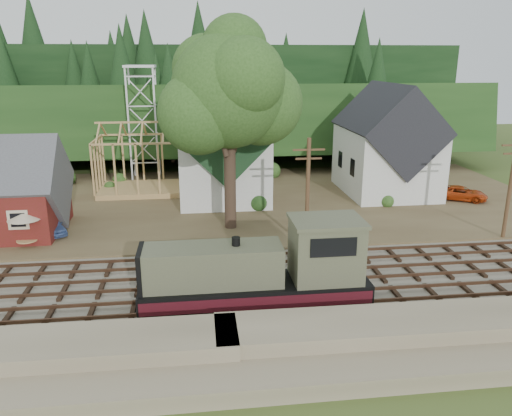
{
  "coord_description": "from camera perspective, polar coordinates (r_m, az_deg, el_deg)",
  "views": [
    {
      "loc": [
        -0.61,
        -27.27,
        13.07
      ],
      "look_at": [
        3.52,
        6.0,
        3.0
      ],
      "focal_mm": 35.0,
      "sensor_mm": 36.0,
      "label": 1
    }
  ],
  "objects": [
    {
      "name": "farmhouse",
      "position": [
        50.55,
        14.74,
        6.83
      ],
      "size": [
        8.4,
        10.8,
        10.6
      ],
      "color": "silver",
      "rests_on": "village_flat"
    },
    {
      "name": "big_tree",
      "position": [
        37.57,
        -2.88,
        12.34
      ],
      "size": [
        10.9,
        8.4,
        14.7
      ],
      "color": "#38281E",
      "rests_on": "village_flat"
    },
    {
      "name": "car_red",
      "position": [
        50.61,
        22.41,
        1.57
      ],
      "size": [
        5.07,
        4.12,
        1.28
      ],
      "primitive_type": "imported",
      "rotation": [
        0.0,
        0.0,
        1.06
      ],
      "color": "#B9390E",
      "rests_on": "village_flat"
    },
    {
      "name": "village_flat",
      "position": [
        47.08,
        -6.06,
        0.7
      ],
      "size": [
        64.0,
        26.0,
        0.3
      ],
      "primitive_type": "cube",
      "color": "brown",
      "rests_on": "ground"
    },
    {
      "name": "telegraph_pole_far",
      "position": [
        40.54,
        27.07,
        2.29
      ],
      "size": [
        2.2,
        0.28,
        8.0
      ],
      "color": "#4C331E",
      "rests_on": "ground"
    },
    {
      "name": "lattice_tower",
      "position": [
        55.62,
        -12.98,
        13.18
      ],
      "size": [
        3.2,
        3.2,
        12.12
      ],
      "color": "silver",
      "rests_on": "village_flat"
    },
    {
      "name": "patio_set",
      "position": [
        38.35,
        -24.98,
        -1.01
      ],
      "size": [
        2.24,
        2.24,
        2.5
      ],
      "color": "silver",
      "rests_on": "village_flat"
    },
    {
      "name": "embankment",
      "position": [
        22.88,
        -4.5,
        -18.18
      ],
      "size": [
        64.0,
        5.0,
        1.6
      ],
      "primitive_type": "cube",
      "color": "#7F7259",
      "rests_on": "ground"
    },
    {
      "name": "ground",
      "position": [
        30.25,
        -5.29,
        -8.96
      ],
      "size": [
        140.0,
        140.0,
        0.0
      ],
      "primitive_type": "plane",
      "color": "#384C1E",
      "rests_on": "ground"
    },
    {
      "name": "ridge",
      "position": [
        86.27,
        -6.66,
        7.9
      ],
      "size": [
        80.0,
        20.0,
        12.0
      ],
      "primitive_type": "cube",
      "color": "black",
      "rests_on": "ground"
    },
    {
      "name": "car_blue",
      "position": [
        40.83,
        -22.41,
        -1.88
      ],
      "size": [
        3.25,
        3.98,
        1.28
      ],
      "primitive_type": "imported",
      "rotation": [
        0.0,
        0.0,
        0.55
      ],
      "color": "#5371B2",
      "rests_on": "village_flat"
    },
    {
      "name": "locomotive",
      "position": [
        26.84,
        0.89,
        -7.33
      ],
      "size": [
        12.07,
        3.02,
        4.82
      ],
      "color": "black",
      "rests_on": "railroad_bed"
    },
    {
      "name": "railroad_bed",
      "position": [
        30.21,
        -5.29,
        -8.82
      ],
      "size": [
        64.0,
        11.0,
        0.16
      ],
      "primitive_type": "cube",
      "color": "#726B5B",
      "rests_on": "ground"
    },
    {
      "name": "church",
      "position": [
        47.68,
        -3.87,
        7.16
      ],
      "size": [
        8.4,
        15.17,
        13.0
      ],
      "color": "silver",
      "rests_on": "village_flat"
    },
    {
      "name": "hillside",
      "position": [
        70.5,
        -6.49,
        5.93
      ],
      "size": [
        70.0,
        28.96,
        12.74
      ],
      "primitive_type": "cube",
      "rotation": [
        -0.17,
        0.0,
        0.0
      ],
      "color": "#1E3F19",
      "rests_on": "ground"
    },
    {
      "name": "timber_frame",
      "position": [
        50.52,
        -13.12,
        5.09
      ],
      "size": [
        8.2,
        6.2,
        6.99
      ],
      "color": "tan",
      "rests_on": "village_flat"
    },
    {
      "name": "telegraph_pole_near",
      "position": [
        34.5,
        5.91,
        1.81
      ],
      "size": [
        2.2,
        0.28,
        8.0
      ],
      "color": "#4C331E",
      "rests_on": "ground"
    }
  ]
}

